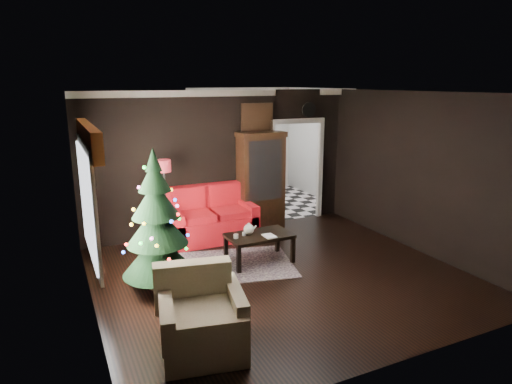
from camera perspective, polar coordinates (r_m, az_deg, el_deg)
name	(u,v)px	position (r m, az deg, el deg)	size (l,w,h in m)	color
floor	(280,276)	(7.12, 3.14, -10.63)	(5.50, 5.50, 0.00)	black
ceiling	(283,93)	(6.48, 3.47, 12.53)	(5.50, 5.50, 0.00)	white
wall_back	(222,162)	(8.89, -4.40, 3.81)	(5.50, 5.50, 0.00)	black
wall_front	(401,242)	(4.71, 18.00, -6.07)	(5.50, 5.50, 0.00)	black
wall_left	(86,211)	(5.90, -20.91, -2.28)	(5.50, 5.50, 0.00)	black
wall_right	(420,173)	(8.30, 20.25, 2.27)	(5.50, 5.50, 0.00)	black
doorway	(296,172)	(9.68, 5.09, 2.52)	(1.10, 0.10, 2.10)	white
left_window	(87,203)	(6.09, -20.73, -1.31)	(0.05, 1.60, 1.40)	white
valance	(88,138)	(5.94, -20.64, 6.43)	(0.12, 2.10, 0.35)	#96481B
kitchen_floor	(265,203)	(11.20, 1.12, -1.36)	(3.00, 3.00, 0.00)	white
kitchen_window	(241,129)	(12.19, -1.89, 8.01)	(0.70, 0.06, 0.70)	white
rug	(233,265)	(7.49, -2.96, -9.27)	(1.95, 1.42, 0.01)	#4F3C46
loveseat	(211,214)	(8.55, -5.72, -2.82)	(1.70, 0.90, 1.00)	maroon
curio_cabinet	(261,183)	(9.06, 0.61, 1.15)	(0.90, 0.45, 1.90)	black
floor_lamp	(166,204)	(8.11, -11.47, -1.55)	(0.27, 0.27, 1.61)	black
christmas_tree	(157,222)	(6.40, -12.57, -3.74)	(1.03, 1.03, 1.96)	black
armchair	(202,314)	(5.14, -6.87, -15.19)	(0.94, 0.94, 0.96)	tan
coffee_table	(259,248)	(7.52, 0.41, -7.14)	(1.06, 0.64, 0.48)	black
teapot	(249,229)	(7.40, -0.92, -4.74)	(0.20, 0.20, 0.19)	beige
cup_a	(236,236)	(7.25, -2.58, -5.67)	(0.08, 0.08, 0.07)	white
cup_b	(244,234)	(7.37, -1.54, -5.37)	(0.07, 0.07, 0.06)	silver
book	(264,230)	(7.24, 1.07, -4.92)	(0.18, 0.02, 0.25)	olive
wall_clock	(309,110)	(9.59, 6.73, 10.40)	(0.32, 0.32, 0.06)	white
painting	(257,118)	(9.03, 0.11, 9.45)	(0.62, 0.05, 0.52)	#C28649
kitchen_counter	(245,176)	(12.16, -1.37, 2.03)	(1.80, 0.60, 0.90)	white
kitchen_table	(259,192)	(10.72, 0.40, 0.01)	(0.70, 0.70, 0.75)	brown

